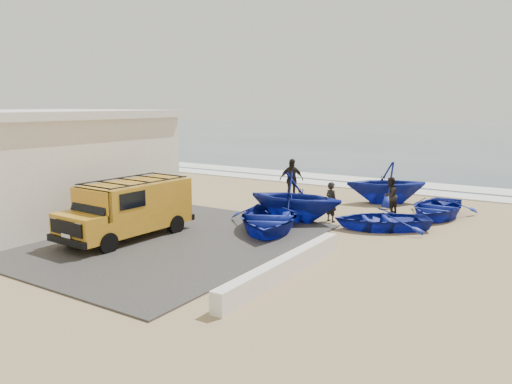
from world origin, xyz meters
The scene contains 16 objects.
ground centered at (0.00, 0.00, 0.00)m, with size 160.00×160.00×0.00m, color #A1875D.
slab centered at (-2.00, -2.00, 0.03)m, with size 12.00×10.00×0.05m, color #3E3B39.
ocean centered at (0.00, 56.00, 0.00)m, with size 180.00×88.00×0.01m, color #385166.
surf_line centered at (0.00, 12.00, 0.03)m, with size 180.00×1.60×0.06m, color white.
surf_wash centered at (0.00, 14.50, 0.02)m, with size 180.00×2.20×0.04m, color white.
building centered at (-7.50, -2.00, 2.16)m, with size 8.40×9.40×4.30m.
parapet centered at (5.00, -3.00, 0.28)m, with size 0.35×6.00×0.55m, color silver.
van centered at (-1.40, -2.43, 1.08)m, with size 2.05×4.76×2.01m.
boat_near_left centered at (2.02, 1.04, 0.45)m, with size 3.12×4.37×0.90m, color #14249D.
boat_near_right centered at (5.44, 3.47, 0.36)m, with size 2.50×3.50×0.72m, color #14249D.
boat_mid_left centered at (2.17, 2.81, 0.98)m, with size 3.21×3.72×1.96m, color #14249D.
boat_mid_right centered at (6.65, 6.62, 0.39)m, with size 2.71×3.80×0.79m, color #14249D.
boat_far_left centered at (3.94, 8.39, 0.97)m, with size 3.16×3.66×1.93m, color #14249D.
fisherman_front centered at (3.37, 3.55, 0.79)m, with size 0.58×0.38×1.58m, color black.
fisherman_middle centered at (4.83, 6.22, 0.78)m, with size 0.75×0.59×1.55m, color black.
fisherman_back centered at (-0.08, 6.59, 1.00)m, with size 1.17×0.49×2.00m, color black.
Camera 1 is at (11.24, -14.05, 4.54)m, focal length 35.00 mm.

